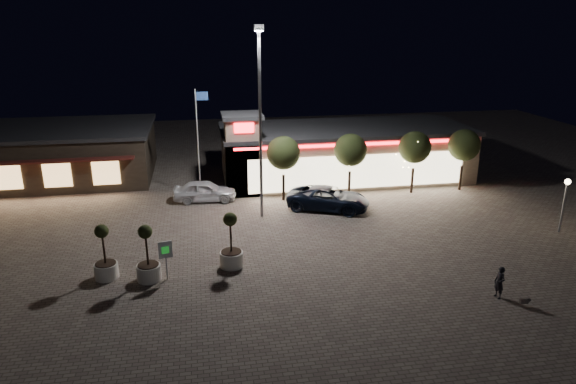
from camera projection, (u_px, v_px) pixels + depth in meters
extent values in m
plane|color=#71665B|center=(244.00, 273.00, 26.96)|extent=(90.00, 90.00, 0.00)
cube|color=tan|center=(344.00, 154.00, 42.93)|extent=(20.00, 8.00, 4.00)
cube|color=#262628|center=(345.00, 128.00, 42.25)|extent=(20.40, 8.40, 0.30)
cube|color=beige|center=(359.00, 172.00, 39.28)|extent=(17.00, 0.12, 2.60)
cube|color=red|center=(360.00, 144.00, 38.57)|extent=(19.00, 0.10, 0.18)
cube|color=tan|center=(243.00, 156.00, 38.68)|extent=(2.60, 2.60, 5.80)
cube|color=#262628|center=(242.00, 116.00, 37.71)|extent=(3.00, 3.00, 0.30)
cube|color=red|center=(244.00, 128.00, 36.66)|extent=(1.40, 0.10, 0.70)
cube|color=#382D23|center=(52.00, 155.00, 42.67)|extent=(16.00, 10.00, 4.00)
cube|color=#262628|center=(49.00, 129.00, 41.99)|extent=(16.40, 10.40, 0.30)
cube|color=#591E19|center=(32.00, 162.00, 37.38)|extent=(14.40, 0.80, 0.15)
cube|color=#FFC272|center=(7.00, 178.00, 37.75)|extent=(2.00, 0.12, 1.80)
cube|color=#FFC272|center=(57.00, 175.00, 38.33)|extent=(2.00, 0.12, 1.80)
cube|color=#FFC272|center=(106.00, 173.00, 38.92)|extent=(2.00, 0.12, 1.80)
cylinder|color=gray|center=(260.00, 129.00, 32.86)|extent=(0.20, 0.20, 12.00)
cube|color=gray|center=(259.00, 27.00, 30.90)|extent=(0.60, 0.40, 0.35)
cube|color=white|center=(259.00, 31.00, 30.96)|extent=(0.45, 0.30, 0.08)
cylinder|color=white|center=(198.00, 144.00, 37.50)|extent=(0.10, 0.10, 8.00)
cube|color=#25478A|center=(202.00, 96.00, 36.46)|extent=(0.90, 0.04, 0.60)
cylinder|color=gray|center=(563.00, 208.00, 31.65)|extent=(0.12, 0.12, 3.20)
sphere|color=#FFE5B2|center=(568.00, 182.00, 31.11)|extent=(0.36, 0.36, 0.36)
cylinder|color=#332319|center=(284.00, 188.00, 37.59)|extent=(0.20, 0.20, 1.92)
sphere|color=#2D3819|center=(283.00, 153.00, 36.77)|extent=(2.42, 2.42, 2.42)
cylinder|color=#332319|center=(349.00, 184.00, 38.43)|extent=(0.20, 0.20, 1.92)
sphere|color=#2D3819|center=(351.00, 150.00, 37.60)|extent=(2.42, 2.42, 2.42)
cylinder|color=#332319|center=(412.00, 181.00, 39.26)|extent=(0.20, 0.20, 1.92)
sphere|color=#2D3819|center=(415.00, 147.00, 38.43)|extent=(2.42, 2.42, 2.42)
cylinder|color=#332319|center=(461.00, 178.00, 39.92)|extent=(0.20, 0.20, 1.92)
sphere|color=#2D3819|center=(464.00, 145.00, 39.09)|extent=(2.42, 2.42, 2.42)
imported|color=black|center=(328.00, 198.00, 35.83)|extent=(6.29, 4.77, 1.59)
imported|color=white|center=(205.00, 191.00, 37.48)|extent=(4.67, 2.17, 1.55)
imported|color=black|center=(500.00, 283.00, 24.30)|extent=(0.48, 0.64, 1.59)
cube|color=#59514C|center=(524.00, 301.00, 23.74)|extent=(0.40, 0.20, 0.20)
sphere|color=#59514C|center=(529.00, 300.00, 23.72)|extent=(0.18, 0.18, 0.18)
cylinder|color=white|center=(106.00, 271.00, 26.30)|extent=(1.20, 1.20, 0.80)
cylinder|color=black|center=(106.00, 263.00, 26.16)|extent=(1.04, 1.04, 0.06)
cylinder|color=#332319|center=(103.00, 247.00, 25.87)|extent=(0.10, 0.10, 1.80)
sphere|color=#2D3819|center=(102.00, 231.00, 25.60)|extent=(0.70, 0.70, 0.70)
cylinder|color=white|center=(149.00, 272.00, 26.11)|extent=(1.22, 1.22, 0.82)
cylinder|color=black|center=(148.00, 265.00, 25.97)|extent=(1.06, 1.06, 0.06)
cylinder|color=#332319|center=(147.00, 248.00, 25.67)|extent=(0.10, 0.10, 1.84)
sphere|color=#2D3819|center=(145.00, 232.00, 25.40)|extent=(0.71, 0.71, 0.71)
cylinder|color=white|center=(232.00, 259.00, 27.54)|extent=(1.26, 1.26, 0.84)
cylinder|color=black|center=(231.00, 252.00, 27.40)|extent=(1.09, 1.09, 0.06)
cylinder|color=#332319|center=(231.00, 235.00, 27.09)|extent=(0.10, 0.10, 1.89)
sphere|color=#2D3819|center=(230.00, 219.00, 26.81)|extent=(0.73, 0.73, 0.73)
cylinder|color=gray|center=(167.00, 268.00, 26.08)|extent=(0.09, 0.09, 1.28)
cube|color=white|center=(165.00, 250.00, 25.76)|extent=(0.69, 0.22, 0.90)
cube|color=#168921|center=(165.00, 250.00, 25.72)|extent=(0.37, 0.11, 0.37)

